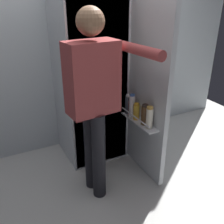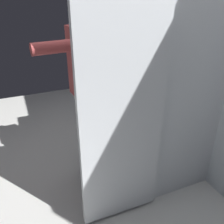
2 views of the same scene
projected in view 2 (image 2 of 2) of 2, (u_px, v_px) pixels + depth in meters
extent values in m
plane|color=silver|center=(111.00, 183.00, 2.38)|extent=(5.05, 5.05, 0.00)
cube|color=silver|center=(211.00, 35.00, 2.08)|extent=(4.40, 0.10, 2.64)
cube|color=silver|center=(170.00, 87.00, 2.15)|extent=(0.64, 0.62, 1.81)
cube|color=white|center=(139.00, 93.00, 2.05)|extent=(0.60, 0.01, 1.77)
cube|color=white|center=(144.00, 93.00, 2.07)|extent=(0.56, 0.09, 0.01)
cube|color=silver|center=(122.00, 119.00, 1.66)|extent=(0.05, 0.62, 1.73)
cube|color=white|center=(117.00, 148.00, 1.87)|extent=(0.12, 0.50, 0.01)
cylinder|color=silver|center=(114.00, 138.00, 1.88)|extent=(0.01, 0.48, 0.01)
cylinder|color=gold|center=(123.00, 137.00, 1.85)|extent=(0.06, 0.06, 0.15)
cylinder|color=#BC8419|center=(123.00, 128.00, 1.81)|extent=(0.05, 0.05, 0.02)
cylinder|color=#EDE5CC|center=(97.00, 142.00, 1.76)|extent=(0.06, 0.06, 0.19)
cylinder|color=#B78933|center=(96.00, 129.00, 1.71)|extent=(0.06, 0.06, 0.02)
cylinder|color=#DB4C47|center=(137.00, 135.00, 1.88)|extent=(0.05, 0.05, 0.14)
cylinder|color=#B22D28|center=(138.00, 126.00, 1.85)|extent=(0.04, 0.04, 0.02)
cylinder|color=brown|center=(108.00, 140.00, 1.79)|extent=(0.07, 0.07, 0.18)
cylinder|color=black|center=(108.00, 128.00, 1.74)|extent=(0.06, 0.06, 0.02)
cylinder|color=white|center=(132.00, 131.00, 1.86)|extent=(0.06, 0.06, 0.22)
cylinder|color=#335BB2|center=(133.00, 117.00, 1.81)|extent=(0.05, 0.05, 0.02)
cylinder|color=#333842|center=(142.00, 131.00, 1.90)|extent=(0.06, 0.06, 0.18)
cylinder|color=silver|center=(143.00, 120.00, 1.85)|extent=(0.05, 0.05, 0.02)
cylinder|color=gold|center=(150.00, 90.00, 1.97)|extent=(0.09, 0.09, 0.10)
cylinder|color=black|center=(99.00, 135.00, 2.37)|extent=(0.12, 0.12, 0.83)
cylinder|color=black|center=(84.00, 139.00, 2.31)|extent=(0.12, 0.12, 0.83)
cube|color=#9E3D3D|center=(88.00, 65.00, 2.02)|extent=(0.43, 0.26, 0.58)
sphere|color=#936B4C|center=(86.00, 8.00, 1.82)|extent=(0.21, 0.21, 0.21)
cylinder|color=#9E3D3D|center=(111.00, 64.00, 2.12)|extent=(0.08, 0.08, 0.55)
cylinder|color=#9E3D3D|center=(74.00, 45.00, 1.61)|extent=(0.13, 0.56, 0.08)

